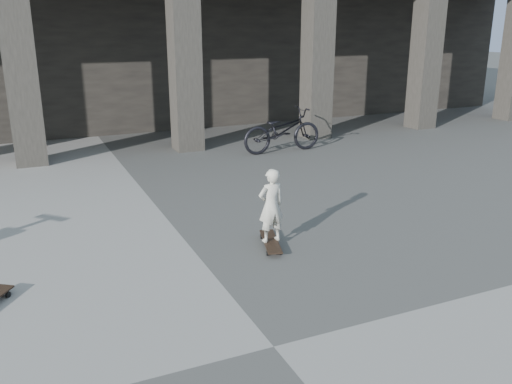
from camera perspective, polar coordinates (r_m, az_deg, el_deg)
name	(u,v)px	position (r m, az deg, el deg)	size (l,w,h in m)	color
ground	(274,347)	(5.40, 1.87, -15.96)	(90.00, 90.00, 0.00)	#464643
colonnade	(75,20)	(17.93, -18.49, 16.76)	(28.00, 8.82, 6.00)	black
longboard	(271,242)	(7.53, 1.56, -5.28)	(0.43, 0.87, 0.09)	black
child	(271,206)	(7.34, 1.59, -1.44)	(0.38, 0.25, 1.03)	beige
bicycle	(282,130)	(12.95, 2.76, 6.50)	(0.69, 1.99, 1.05)	black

